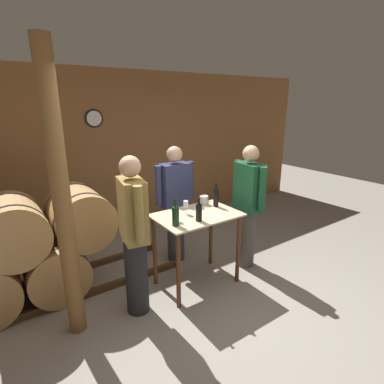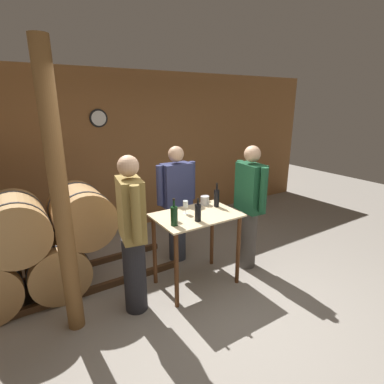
{
  "view_description": "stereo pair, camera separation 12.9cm",
  "coord_description": "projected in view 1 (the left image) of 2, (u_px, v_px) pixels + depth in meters",
  "views": [
    {
      "loc": [
        -1.85,
        -2.11,
        2.2
      ],
      "look_at": [
        0.07,
        0.68,
        1.17
      ],
      "focal_mm": 28.0,
      "sensor_mm": 36.0,
      "label": 1
    },
    {
      "loc": [
        -1.74,
        -2.18,
        2.2
      ],
      "look_at": [
        0.07,
        0.68,
        1.17
      ],
      "focal_mm": 28.0,
      "sensor_mm": 36.0,
      "label": 2
    }
  ],
  "objects": [
    {
      "name": "person_visitor_bearded",
      "position": [
        248.0,
        205.0,
        3.96
      ],
      "size": [
        0.25,
        0.59,
        1.67
      ],
      "color": "#4C4742",
      "rests_on": "ground_plane"
    },
    {
      "name": "person_host",
      "position": [
        175.0,
        202.0,
        4.12
      ],
      "size": [
        0.59,
        0.24,
        1.64
      ],
      "color": "#333847",
      "rests_on": "ground_plane"
    },
    {
      "name": "ground_plane",
      "position": [
        222.0,
        309.0,
        3.3
      ],
      "size": [
        14.0,
        14.0,
        0.0
      ],
      "primitive_type": "plane",
      "color": "gray"
    },
    {
      "name": "tasting_table",
      "position": [
        197.0,
        230.0,
        3.58
      ],
      "size": [
        0.99,
        0.67,
        0.92
      ],
      "color": "beige",
      "rests_on": "ground_plane"
    },
    {
      "name": "back_wall",
      "position": [
        120.0,
        154.0,
        5.05
      ],
      "size": [
        8.4,
        0.08,
        2.7
      ],
      "color": "brown",
      "rests_on": "ground_plane"
    },
    {
      "name": "ice_bucket",
      "position": [
        204.0,
        200.0,
        3.85
      ],
      "size": [
        0.11,
        0.11,
        0.11
      ],
      "color": "silver",
      "rests_on": "tasting_table"
    },
    {
      "name": "wine_bottle_far_left",
      "position": [
        176.0,
        216.0,
        3.18
      ],
      "size": [
        0.08,
        0.08,
        0.3
      ],
      "color": "black",
      "rests_on": "tasting_table"
    },
    {
      "name": "wooden_post",
      "position": [
        62.0,
        202.0,
        2.63
      ],
      "size": [
        0.16,
        0.16,
        2.7
      ],
      "color": "brown",
      "rests_on": "ground_plane"
    },
    {
      "name": "wine_glass_near_left",
      "position": [
        176.0,
        212.0,
        3.3
      ],
      "size": [
        0.06,
        0.06,
        0.14
      ],
      "color": "silver",
      "rests_on": "tasting_table"
    },
    {
      "name": "person_visitor_with_scarf",
      "position": [
        134.0,
        234.0,
        3.03
      ],
      "size": [
        0.29,
        0.58,
        1.71
      ],
      "color": "#232328",
      "rests_on": "ground_plane"
    },
    {
      "name": "wine_bottle_left",
      "position": [
        199.0,
        212.0,
        3.3
      ],
      "size": [
        0.07,
        0.07,
        0.26
      ],
      "color": "black",
      "rests_on": "tasting_table"
    },
    {
      "name": "wine_glass_near_center",
      "position": [
        186.0,
        205.0,
        3.51
      ],
      "size": [
        0.06,
        0.06,
        0.16
      ],
      "color": "silver",
      "rests_on": "tasting_table"
    },
    {
      "name": "wine_bottle_center",
      "position": [
        216.0,
        197.0,
        3.76
      ],
      "size": [
        0.07,
        0.07,
        0.31
      ],
      "color": "black",
      "rests_on": "tasting_table"
    }
  ]
}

